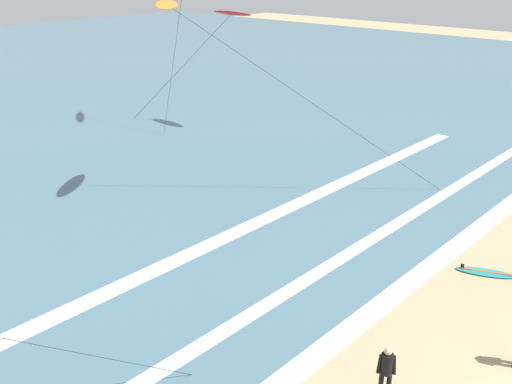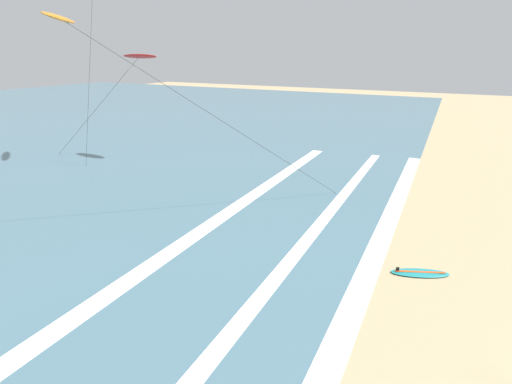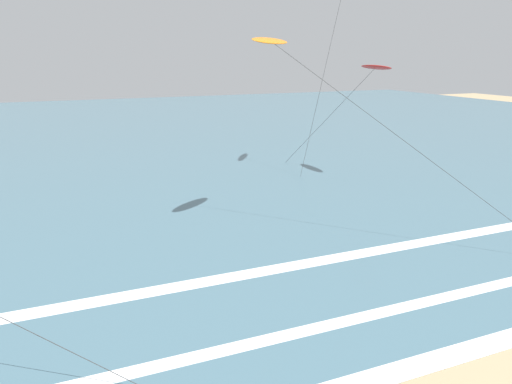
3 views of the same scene
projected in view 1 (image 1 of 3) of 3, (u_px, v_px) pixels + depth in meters
wave_foam_shoreline at (354, 327)px, 18.51m from camera, size 45.95×0.82×0.01m
wave_foam_mid_break at (265, 306)px, 19.61m from camera, size 46.94×0.60×0.01m
wave_foam_outer_break at (196, 251)px, 23.23m from camera, size 43.17×0.82×0.01m
surfer_background_far at (386, 369)px, 15.18m from camera, size 0.36×0.47×1.60m
surfboard_right_spare at (485, 272)px, 21.61m from camera, size 1.38×2.17×0.25m
kite_red_mid_center at (232, 14)px, 36.94m from camera, size 3.28×8.74×7.65m
kite_orange_far_left at (169, 6)px, 25.07m from camera, size 10.95×10.15×9.08m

